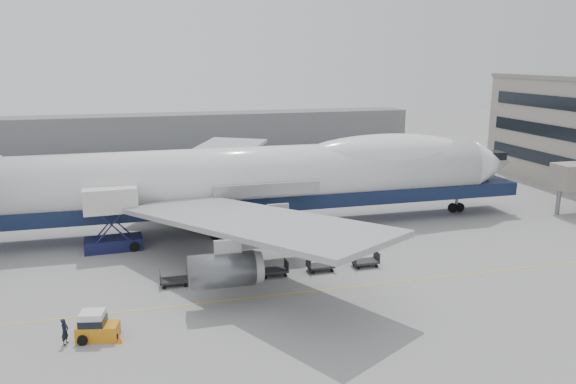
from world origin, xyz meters
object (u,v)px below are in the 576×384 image
object	(u,v)px
ground_worker	(65,332)
baggage_tug	(96,327)
catering_truck	(112,215)
airliner	(257,177)

from	to	relation	value
ground_worker	baggage_tug	bearing A→B (deg)	-61.86
catering_truck	ground_worker	world-z (taller)	catering_truck
baggage_tug	airliner	bearing A→B (deg)	66.08
airliner	ground_worker	xyz separation A→B (m)	(-17.27, -21.91, -4.74)
baggage_tug	ground_worker	bearing A→B (deg)	-161.86
catering_truck	ground_worker	bearing A→B (deg)	-100.31
airliner	ground_worker	world-z (taller)	airliner
catering_truck	baggage_tug	world-z (taller)	catering_truck
catering_truck	baggage_tug	xyz separation A→B (m)	(-0.51, -18.20, -2.60)
airliner	catering_truck	xyz separation A→B (m)	(-14.87, -3.48, -2.17)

